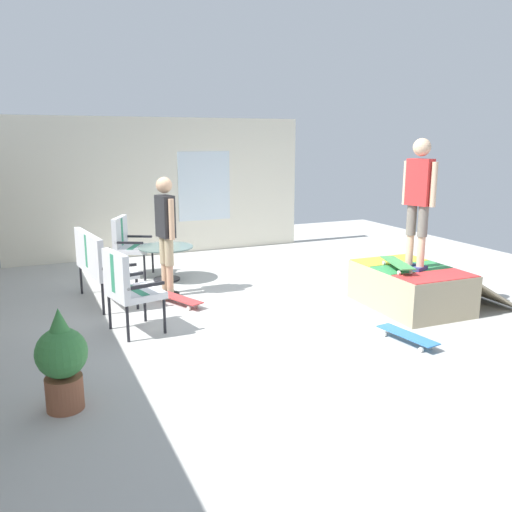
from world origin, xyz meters
TOP-DOWN VIEW (x-y plane):
  - ground_plane at (0.00, 0.00)m, footprint 12.00×12.00m
  - house_facade at (3.80, 0.49)m, footprint 0.23×6.00m
  - skate_ramp at (-1.12, -1.80)m, footprint 1.53×1.87m
  - patio_bench at (0.87, 2.14)m, footprint 1.31×0.71m
  - patio_chair_near_house at (2.20, 1.48)m, footprint 0.80×0.77m
  - patio_chair_by_wall at (-0.55, 2.01)m, footprint 0.73×0.67m
  - patio_table at (1.68, 0.96)m, footprint 0.90×0.90m
  - person_watching at (0.85, 1.16)m, footprint 0.47×0.29m
  - person_skater at (-1.22, -1.72)m, footprint 0.46×0.32m
  - skateboard_by_bench at (0.28, 1.13)m, footprint 0.82×0.49m
  - skateboard_spare at (-2.17, -0.87)m, footprint 0.82×0.30m
  - skateboard_on_ramp at (-1.14, -1.50)m, footprint 0.82×0.43m
  - potted_plant at (-2.20, 2.87)m, footprint 0.44×0.44m

SIDE VIEW (x-z plane):
  - ground_plane at x=0.00m, z-range -0.10..0.00m
  - skateboard_by_bench at x=0.28m, z-range 0.03..0.14m
  - skateboard_spare at x=-2.17m, z-range 0.03..0.14m
  - skate_ramp at x=-1.12m, z-range 0.00..0.57m
  - patio_table at x=1.68m, z-range 0.12..0.69m
  - potted_plant at x=-2.20m, z-range 0.01..0.93m
  - patio_chair_near_house at x=2.20m, z-range 0.10..1.12m
  - patio_chair_by_wall at x=-0.55m, z-range 0.10..1.12m
  - patio_bench at x=0.87m, z-range 0.11..1.13m
  - skateboard_on_ramp at x=-1.14m, z-range 0.61..0.71m
  - person_watching at x=0.85m, z-range 0.16..1.92m
  - house_facade at x=3.80m, z-range 0.00..2.71m
  - person_skater at x=-1.22m, z-range 0.73..2.46m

